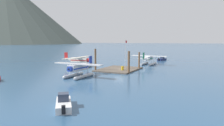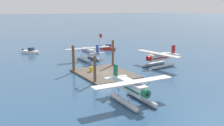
# 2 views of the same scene
# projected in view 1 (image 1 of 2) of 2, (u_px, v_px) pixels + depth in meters

# --- Properties ---
(ground_plane) EXTENTS (1200.00, 1200.00, 0.00)m
(ground_plane) POSITION_uv_depth(u_px,v_px,m) (119.00, 70.00, 48.08)
(ground_plane) COLOR #2D5175
(dock_platform) EXTENTS (11.03, 8.43, 0.30)m
(dock_platform) POSITION_uv_depth(u_px,v_px,m) (119.00, 69.00, 48.06)
(dock_platform) COLOR brown
(dock_platform) RESTS_ON ground
(piling_near_left) EXTENTS (0.48, 0.48, 4.81)m
(piling_near_left) POSITION_uv_depth(u_px,v_px,m) (129.00, 62.00, 42.51)
(piling_near_left) COLOR brown
(piling_near_left) RESTS_ON ground
(piling_near_right) EXTENTS (0.43, 0.43, 4.20)m
(piling_near_right) POSITION_uv_depth(u_px,v_px,m) (139.00, 61.00, 49.54)
(piling_near_right) COLOR brown
(piling_near_right) RESTS_ON ground
(piling_far_left) EXTENTS (0.44, 0.44, 5.17)m
(piling_far_left) POSITION_uv_depth(u_px,v_px,m) (95.00, 60.00, 45.88)
(piling_far_left) COLOR brown
(piling_far_left) RESTS_ON ground
(flagpole) EXTENTS (0.95, 0.10, 6.92)m
(flagpole) POSITION_uv_depth(u_px,v_px,m) (126.00, 51.00, 47.69)
(flagpole) COLOR silver
(flagpole) RESTS_ON dock_platform
(fuel_drum) EXTENTS (0.62, 0.62, 0.88)m
(fuel_drum) POSITION_uv_depth(u_px,v_px,m) (122.00, 68.00, 45.62)
(fuel_drum) COLOR gold
(fuel_drum) RESTS_ON dock_platform
(mountain_ridge_centre_peak) EXTENTS (380.75, 380.75, 160.93)m
(mountain_ridge_centre_peak) POSITION_uv_depth(u_px,v_px,m) (5.00, 11.00, 497.36)
(mountain_ridge_centre_peak) COLOR #424C47
(mountain_ridge_centre_peak) RESTS_ON ground
(seaplane_white_stbd_aft) EXTENTS (7.98, 10.45, 3.84)m
(seaplane_white_stbd_aft) POSITION_uv_depth(u_px,v_px,m) (149.00, 60.00, 58.02)
(seaplane_white_stbd_aft) COLOR #B7BABF
(seaplane_white_stbd_aft) RESTS_ON ground
(seaplane_cream_bow_centre) EXTENTS (10.49, 7.96, 3.84)m
(seaplane_cream_bow_centre) POSITION_uv_depth(u_px,v_px,m) (80.00, 61.00, 53.30)
(seaplane_cream_bow_centre) COLOR #B7BABF
(seaplane_cream_bow_centre) RESTS_ON ground
(seaplane_silver_port_fwd) EXTENTS (7.98, 10.41, 3.84)m
(seaplane_silver_port_fwd) POSITION_uv_depth(u_px,v_px,m) (79.00, 69.00, 38.12)
(seaplane_silver_port_fwd) COLOR #B7BABF
(seaplane_silver_port_fwd) RESTS_ON ground
(boat_navy_open_se) EXTENTS (4.76, 2.61, 1.50)m
(boat_navy_open_se) POSITION_uv_depth(u_px,v_px,m) (162.00, 59.00, 71.38)
(boat_navy_open_se) COLOR navy
(boat_navy_open_se) RESTS_ON ground
(boat_white_open_sw) EXTENTS (4.18, 3.85, 1.50)m
(boat_white_open_sw) POSITION_uv_depth(u_px,v_px,m) (64.00, 103.00, 20.81)
(boat_white_open_sw) COLOR silver
(boat_white_open_sw) RESTS_ON ground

